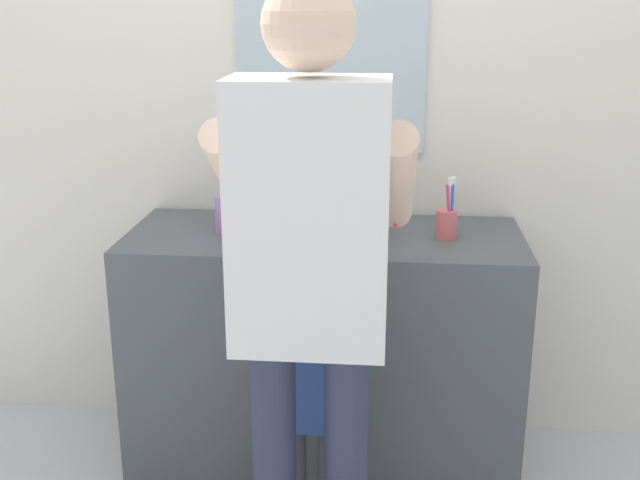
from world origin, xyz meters
TOP-DOWN VIEW (x-y plane):
  - back_wall at (0.00, 0.62)m, footprint 4.40×0.10m
  - vanity_cabinet at (0.00, 0.30)m, footprint 1.33×0.54m
  - sink_basin at (0.00, 0.28)m, footprint 0.40×0.40m
  - faucet at (0.00, 0.52)m, footprint 0.18×0.14m
  - toothbrush_cup at (0.40, 0.29)m, footprint 0.07×0.07m
  - soap_bottle at (-0.33, 0.28)m, footprint 0.06×0.06m
  - child_toddler at (0.00, -0.10)m, footprint 0.25×0.25m
  - adult_parent at (0.02, -0.36)m, footprint 0.52×0.55m

SIDE VIEW (x-z plane):
  - vanity_cabinet at x=0.00m, z-range 0.00..0.86m
  - child_toddler at x=0.00m, z-range 0.08..0.90m
  - toothbrush_cup at x=0.40m, z-range 0.81..1.02m
  - sink_basin at x=0.00m, z-range 0.87..0.98m
  - soap_bottle at x=-0.33m, z-range 0.85..1.01m
  - faucet at x=0.00m, z-range 0.85..1.04m
  - adult_parent at x=0.02m, z-range 0.17..1.84m
  - back_wall at x=0.00m, z-range 0.00..2.70m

